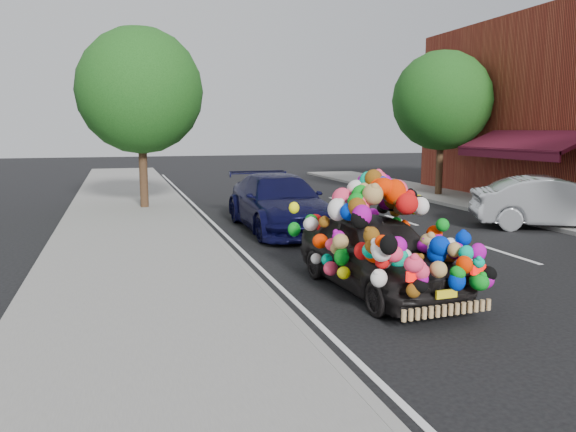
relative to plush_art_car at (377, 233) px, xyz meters
name	(u,v)px	position (x,y,z in m)	size (l,w,h in m)	color
ground	(360,266)	(0.45, 1.68, -1.00)	(100.00, 100.00, 0.00)	black
sidewalk	(142,279)	(-3.85, 1.68, -0.94)	(4.00, 60.00, 0.12)	gray
kerb	(247,271)	(-1.90, 1.68, -0.93)	(0.15, 60.00, 0.13)	gray
footpath_far	(573,221)	(8.65, 4.68, -0.94)	(3.00, 40.00, 0.12)	gray
lane_markings	(509,254)	(4.05, 1.68, -0.99)	(6.00, 50.00, 0.01)	silver
tree_near_sidewalk	(140,91)	(-3.35, 11.18, 3.02)	(4.20, 4.20, 6.13)	#332114
tree_far_b	(442,101)	(8.45, 11.68, 2.89)	(4.00, 4.00, 5.90)	#332114
plush_art_car	(377,233)	(0.00, 0.00, 0.00)	(2.17, 4.18, 1.97)	black
navy_sedan	(279,203)	(0.03, 6.18, -0.24)	(2.12, 5.22, 1.52)	black
silver_hatchback	(555,203)	(7.45, 4.12, -0.27)	(1.53, 4.40, 1.45)	#ACAFB4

